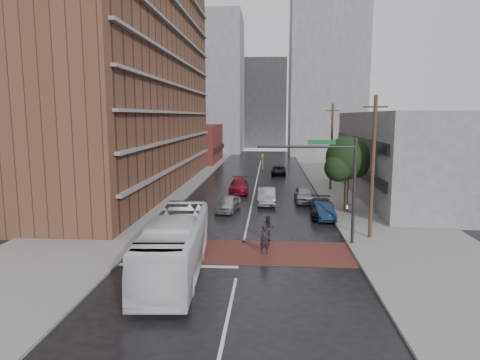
# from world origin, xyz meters

# --- Properties ---
(ground) EXTENTS (160.00, 160.00, 0.00)m
(ground) POSITION_xyz_m (0.00, 0.00, 0.00)
(ground) COLOR black
(ground) RESTS_ON ground
(crosswalk) EXTENTS (14.00, 5.00, 0.02)m
(crosswalk) POSITION_xyz_m (0.00, 0.50, 0.01)
(crosswalk) COLOR maroon
(crosswalk) RESTS_ON ground
(sidewalk_west) EXTENTS (9.00, 90.00, 0.15)m
(sidewalk_west) POSITION_xyz_m (-11.50, 25.00, 0.07)
(sidewalk_west) COLOR gray
(sidewalk_west) RESTS_ON ground
(sidewalk_east) EXTENTS (9.00, 90.00, 0.15)m
(sidewalk_east) POSITION_xyz_m (11.50, 25.00, 0.07)
(sidewalk_east) COLOR gray
(sidewalk_east) RESTS_ON ground
(apartment_block) EXTENTS (10.00, 44.00, 28.00)m
(apartment_block) POSITION_xyz_m (-14.00, 24.00, 14.00)
(apartment_block) COLOR brown
(apartment_block) RESTS_ON ground
(storefront_west) EXTENTS (8.00, 16.00, 7.00)m
(storefront_west) POSITION_xyz_m (-12.00, 54.00, 3.50)
(storefront_west) COLOR maroon
(storefront_west) RESTS_ON ground
(building_east) EXTENTS (11.00, 26.00, 9.00)m
(building_east) POSITION_xyz_m (16.50, 20.00, 4.50)
(building_east) COLOR gray
(building_east) RESTS_ON ground
(distant_tower_west) EXTENTS (18.00, 16.00, 32.00)m
(distant_tower_west) POSITION_xyz_m (-14.00, 78.00, 16.00)
(distant_tower_west) COLOR gray
(distant_tower_west) RESTS_ON ground
(distant_tower_east) EXTENTS (16.00, 14.00, 36.00)m
(distant_tower_east) POSITION_xyz_m (14.00, 72.00, 18.00)
(distant_tower_east) COLOR gray
(distant_tower_east) RESTS_ON ground
(distant_tower_center) EXTENTS (12.00, 10.00, 24.00)m
(distant_tower_center) POSITION_xyz_m (0.00, 95.00, 12.00)
(distant_tower_center) COLOR gray
(distant_tower_center) RESTS_ON ground
(street_tree) EXTENTS (4.20, 4.10, 6.90)m
(street_tree) POSITION_xyz_m (8.52, 12.03, 4.73)
(street_tree) COLOR #332319
(street_tree) RESTS_ON ground
(signal_mast) EXTENTS (6.50, 0.30, 7.20)m
(signal_mast) POSITION_xyz_m (5.85, 2.50, 4.73)
(signal_mast) COLOR #2D2D33
(signal_mast) RESTS_ON ground
(utility_pole_near) EXTENTS (1.60, 0.26, 10.00)m
(utility_pole_near) POSITION_xyz_m (8.80, 4.00, 5.14)
(utility_pole_near) COLOR #473321
(utility_pole_near) RESTS_ON ground
(utility_pole_far) EXTENTS (1.60, 0.26, 10.00)m
(utility_pole_far) POSITION_xyz_m (8.80, 24.00, 5.14)
(utility_pole_far) COLOR #473321
(utility_pole_far) RESTS_ON ground
(transit_bus) EXTENTS (3.46, 11.67, 3.21)m
(transit_bus) POSITION_xyz_m (-3.38, -3.42, 1.60)
(transit_bus) COLOR white
(transit_bus) RESTS_ON ground
(pedestrian_a) EXTENTS (0.78, 0.63, 1.86)m
(pedestrian_a) POSITION_xyz_m (1.49, 0.19, 0.93)
(pedestrian_a) COLOR black
(pedestrian_a) RESTS_ON ground
(pedestrian_b) EXTENTS (1.01, 0.86, 1.81)m
(pedestrian_b) POSITION_xyz_m (1.70, 3.00, 0.90)
(pedestrian_b) COLOR black
(pedestrian_b) RESTS_ON ground
(car_travel_a) EXTENTS (2.36, 4.43, 1.44)m
(car_travel_a) POSITION_xyz_m (-2.01, 12.21, 0.72)
(car_travel_a) COLOR #B6B9BE
(car_travel_a) RESTS_ON ground
(car_travel_b) EXTENTS (1.76, 4.91, 1.61)m
(car_travel_b) POSITION_xyz_m (1.46, 15.59, 0.80)
(car_travel_b) COLOR #AEAFB6
(car_travel_b) RESTS_ON ground
(car_travel_c) EXTENTS (2.25, 5.28, 1.52)m
(car_travel_c) POSITION_xyz_m (-1.73, 22.07, 0.76)
(car_travel_c) COLOR maroon
(car_travel_c) RESTS_ON ground
(suv_travel) EXTENTS (2.27, 4.64, 1.27)m
(suv_travel) POSITION_xyz_m (3.05, 37.21, 0.63)
(suv_travel) COLOR black
(suv_travel) RESTS_ON ground
(car_parked_near) EXTENTS (1.68, 4.26, 1.38)m
(car_parked_near) POSITION_xyz_m (6.30, 9.84, 0.69)
(car_parked_near) COLOR #132745
(car_parked_near) RESTS_ON ground
(car_parked_mid) EXTENTS (2.32, 5.07, 1.44)m
(car_parked_mid) POSITION_xyz_m (6.30, 10.93, 0.72)
(car_parked_mid) COLOR black
(car_parked_mid) RESTS_ON ground
(car_parked_far) EXTENTS (1.92, 4.56, 1.54)m
(car_parked_far) POSITION_xyz_m (5.20, 16.95, 0.77)
(car_parked_far) COLOR #A0A1A7
(car_parked_far) RESTS_ON ground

